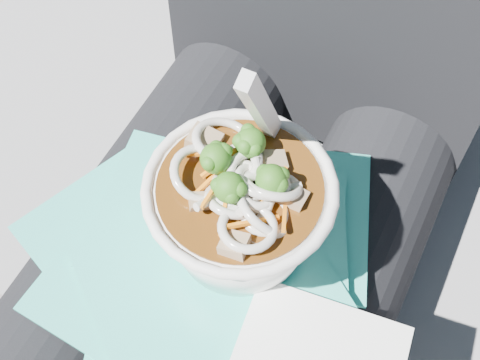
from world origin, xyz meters
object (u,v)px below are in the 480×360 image
at_px(stone_ledge, 268,285).
at_px(lap, 212,290).
at_px(udon_bowl, 241,206).
at_px(person_body, 255,204).
at_px(plastic_bag, 210,260).

relative_size(stone_ledge, lap, 2.08).
relative_size(stone_ledge, udon_bowl, 4.99).
relative_size(person_body, plastic_bag, 3.17).
relative_size(lap, plastic_bag, 1.51).
bearing_deg(udon_bowl, lap, -129.40).
height_order(person_body, plastic_bag, person_body).
distance_m(stone_ledge, person_body, 0.33).
relative_size(lap, person_body, 0.48).
xyz_separation_m(person_body, udon_bowl, (0.02, -0.07, 0.12)).
relative_size(lap, udon_bowl, 2.40).
bearing_deg(plastic_bag, lap, 127.46).
bearing_deg(stone_ledge, lap, -90.00).
bearing_deg(person_body, stone_ledge, 90.00).
bearing_deg(lap, plastic_bag, -52.54).
distance_m(person_body, udon_bowl, 0.14).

